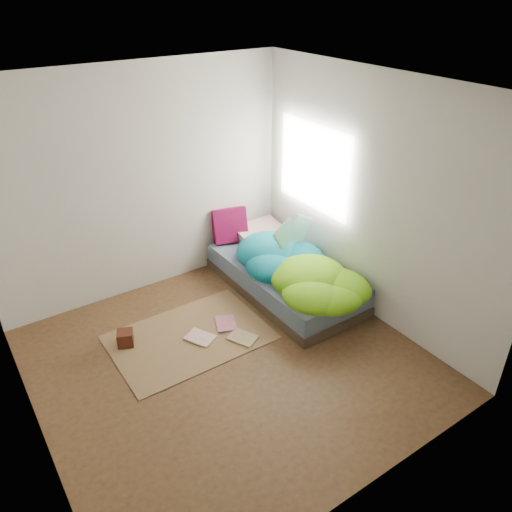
{
  "coord_description": "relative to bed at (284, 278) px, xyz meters",
  "views": [
    {
      "loc": [
        -1.9,
        -3.27,
        3.33
      ],
      "look_at": [
        0.83,
        0.75,
        0.58
      ],
      "focal_mm": 35.0,
      "sensor_mm": 36.0,
      "label": 1
    }
  ],
  "objects": [
    {
      "name": "bed",
      "position": [
        0.0,
        0.0,
        0.0
      ],
      "size": [
        1.0,
        2.0,
        0.34
      ],
      "color": "#38291E",
      "rests_on": "ground"
    },
    {
      "name": "wooden_box",
      "position": [
        -1.97,
        0.09,
        -0.08
      ],
      "size": [
        0.21,
        0.21,
        0.16
      ],
      "primitive_type": "cube",
      "rotation": [
        0.0,
        0.0,
        -0.41
      ],
      "color": "#3C1C0D",
      "rests_on": "rug"
    },
    {
      "name": "floor_book_a",
      "position": [
        -1.39,
        -0.31,
        -0.15
      ],
      "size": [
        0.33,
        0.36,
        0.02
      ],
      "primitive_type": "imported",
      "rotation": [
        0.0,
        0.0,
        0.48
      ],
      "color": "silver",
      "rests_on": "rug"
    },
    {
      "name": "pillow_floral",
      "position": [
        0.17,
        0.79,
        0.24
      ],
      "size": [
        0.64,
        0.41,
        0.14
      ],
      "primitive_type": "cube",
      "rotation": [
        0.0,
        0.0,
        0.03
      ],
      "color": "beige",
      "rests_on": "bed"
    },
    {
      "name": "pillow_magenta",
      "position": [
        -0.19,
        0.91,
        0.39
      ],
      "size": [
        0.45,
        0.24,
        0.43
      ],
      "primitive_type": "cube",
      "rotation": [
        0.0,
        0.0,
        -0.27
      ],
      "color": "#4D0523",
      "rests_on": "bed"
    },
    {
      "name": "rug",
      "position": [
        -1.37,
        -0.17,
        -0.16
      ],
      "size": [
        1.6,
        1.1,
        0.01
      ],
      "primitive_type": "cube",
      "color": "brown",
      "rests_on": "ground"
    },
    {
      "name": "floor_book_b",
      "position": [
        -1.05,
        -0.17,
        -0.14
      ],
      "size": [
        0.31,
        0.34,
        0.03
      ],
      "primitive_type": "imported",
      "rotation": [
        0.0,
        0.0,
        -0.41
      ],
      "color": "#C6727D",
      "rests_on": "rug"
    },
    {
      "name": "floor_book_c",
      "position": [
        -1.02,
        -0.56,
        -0.15
      ],
      "size": [
        0.31,
        0.35,
        0.02
      ],
      "primitive_type": "imported",
      "rotation": [
        0.0,
        0.0,
        0.45
      ],
      "color": "tan",
      "rests_on": "rug"
    },
    {
      "name": "open_book",
      "position": [
        0.15,
        0.05,
        0.66
      ],
      "size": [
        0.49,
        0.16,
        0.3
      ],
      "primitive_type": null,
      "rotation": [
        0.0,
        0.0,
        0.12
      ],
      "color": "green",
      "rests_on": "duvet"
    },
    {
      "name": "duvet",
      "position": [
        0.0,
        -0.22,
        0.34
      ],
      "size": [
        0.96,
        1.84,
        0.34
      ],
      "primitive_type": null,
      "color": "#074F79",
      "rests_on": "bed"
    },
    {
      "name": "room_walls",
      "position": [
        -1.21,
        -0.71,
        1.46
      ],
      "size": [
        3.54,
        3.54,
        2.62
      ],
      "color": "silver",
      "rests_on": "ground"
    },
    {
      "name": "ground",
      "position": [
        -1.22,
        -0.72,
        -0.17
      ],
      "size": [
        3.5,
        3.5,
        0.0
      ],
      "primitive_type": "cube",
      "color": "#48291B",
      "rests_on": "ground"
    }
  ]
}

